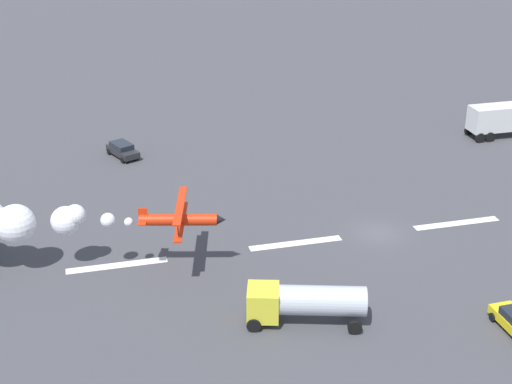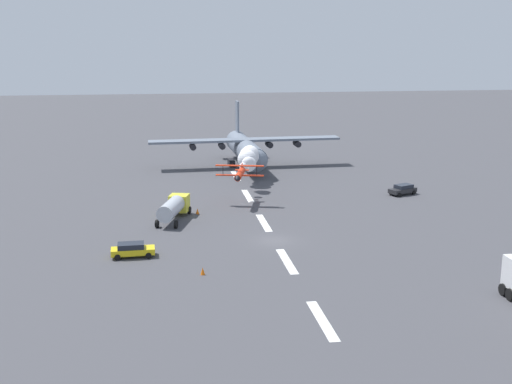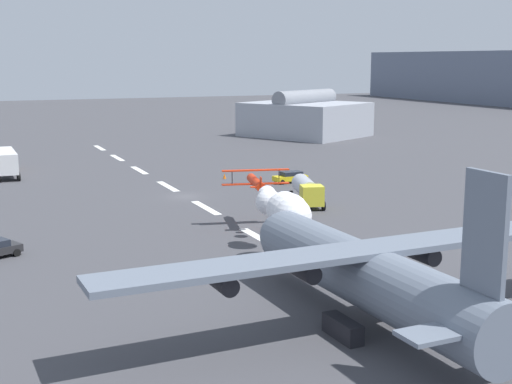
{
  "view_description": "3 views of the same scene",
  "coord_description": "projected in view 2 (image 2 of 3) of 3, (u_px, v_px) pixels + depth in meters",
  "views": [
    {
      "loc": [
        24.48,
        53.31,
        30.6
      ],
      "look_at": [
        10.68,
        -0.83,
        4.76
      ],
      "focal_mm": 53.05,
      "sensor_mm": 36.0,
      "label": 1
    },
    {
      "loc": [
        -70.47,
        12.79,
        22.3
      ],
      "look_at": [
        14.09,
        0.0,
        2.48
      ],
      "focal_mm": 45.56,
      "sensor_mm": 36.0,
      "label": 2
    },
    {
      "loc": [
        81.16,
        -25.87,
        16.36
      ],
      "look_at": [
        17.5,
        1.75,
        3.39
      ],
      "focal_mm": 49.98,
      "sensor_mm": 36.0,
      "label": 3
    }
  ],
  "objects": [
    {
      "name": "ground_plane",
      "position": [
        274.0,
        240.0,
        74.77
      ],
      "size": [
        440.0,
        440.0,
        0.0
      ],
      "primitive_type": "plane",
      "color": "#424247",
      "rests_on": "ground"
    },
    {
      "name": "runway_stripe_2",
      "position": [
        322.0,
        320.0,
        53.26
      ],
      "size": [
        8.0,
        0.9,
        0.01
      ],
      "primitive_type": "cube",
      "color": "white",
      "rests_on": "ground"
    },
    {
      "name": "runway_stripe_3",
      "position": [
        287.0,
        261.0,
        67.6
      ],
      "size": [
        8.0,
        0.9,
        0.01
      ],
      "primitive_type": "cube",
      "color": "white",
      "rests_on": "ground"
    },
    {
      "name": "runway_stripe_4",
      "position": [
        264.0,
        223.0,
        81.95
      ],
      "size": [
        8.0,
        0.9,
        0.01
      ],
      "primitive_type": "cube",
      "color": "white",
      "rests_on": "ground"
    },
    {
      "name": "runway_stripe_5",
      "position": [
        248.0,
        196.0,
        96.29
      ],
      "size": [
        8.0,
        0.9,
        0.01
      ],
      "primitive_type": "cube",
      "color": "white",
      "rests_on": "ground"
    },
    {
      "name": "runway_stripe_6",
      "position": [
        236.0,
        176.0,
        110.64
      ],
      "size": [
        8.0,
        0.9,
        0.01
      ],
      "primitive_type": "cube",
      "color": "white",
      "rests_on": "ground"
    },
    {
      "name": "cargo_transport_plane",
      "position": [
        246.0,
        149.0,
        117.13
      ],
      "size": [
        24.78,
        34.93,
        11.14
      ],
      "color": "slate",
      "rests_on": "ground"
    },
    {
      "name": "stunt_biplane_red",
      "position": [
        248.0,
        159.0,
        102.45
      ],
      "size": [
        20.62,
        8.46,
        3.33
      ],
      "color": "red"
    },
    {
      "name": "fuel_tanker_truck",
      "position": [
        174.0,
        207.0,
        82.66
      ],
      "size": [
        8.57,
        4.86,
        2.9
      ],
      "color": "yellow",
      "rests_on": "ground"
    },
    {
      "name": "followme_car_yellow",
      "position": [
        403.0,
        189.0,
        96.99
      ],
      "size": [
        3.38,
        4.66,
        1.52
      ],
      "color": "#262628",
      "rests_on": "ground"
    },
    {
      "name": "airport_staff_sedan",
      "position": [
        132.0,
        250.0,
        68.81
      ],
      "size": [
        2.13,
        4.63,
        1.52
      ],
      "color": "yellow",
      "rests_on": "ground"
    },
    {
      "name": "traffic_cone_near",
      "position": [
        203.0,
        271.0,
        63.61
      ],
      "size": [
        0.44,
        0.44,
        0.75
      ],
      "primitive_type": "cone",
      "color": "orange",
      "rests_on": "ground"
    },
    {
      "name": "traffic_cone_far",
      "position": [
        197.0,
        211.0,
        86.13
      ],
      "size": [
        0.44,
        0.44,
        0.75
      ],
      "primitive_type": "cone",
      "color": "orange",
      "rests_on": "ground"
    }
  ]
}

